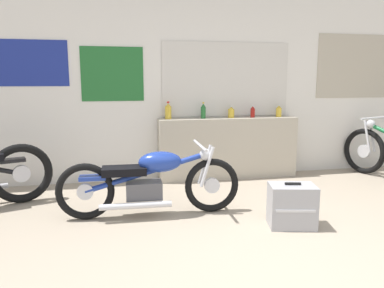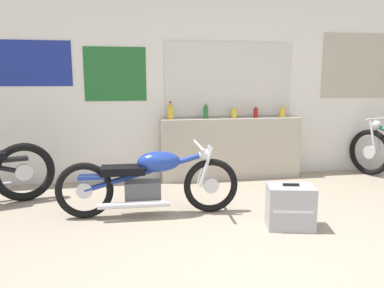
{
  "view_description": "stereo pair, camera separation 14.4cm",
  "coord_description": "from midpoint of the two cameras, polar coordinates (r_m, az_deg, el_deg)",
  "views": [
    {
      "loc": [
        -1.1,
        -2.28,
        1.43
      ],
      "look_at": [
        -0.21,
        1.9,
        0.7
      ],
      "focal_mm": 35.0,
      "sensor_mm": 36.0,
      "label": 1
    },
    {
      "loc": [
        -0.96,
        -2.31,
        1.43
      ],
      "look_at": [
        -0.21,
        1.9,
        0.7
      ],
      "focal_mm": 35.0,
      "sensor_mm": 36.0,
      "label": 2
    }
  ],
  "objects": [
    {
      "name": "bottle_right_center",
      "position": [
        5.55,
        10.43,
        4.79
      ],
      "size": [
        0.06,
        0.06,
        0.18
      ],
      "color": "maroon",
      "rests_on": "sill_counter"
    },
    {
      "name": "sill_counter",
      "position": [
        5.51,
        6.71,
        -0.66
      ],
      "size": [
        2.05,
        0.28,
        0.89
      ],
      "color": "#B7AD99",
      "rests_on": "ground_plane"
    },
    {
      "name": "bottle_rightmost",
      "position": [
        5.72,
        14.31,
        4.8
      ],
      "size": [
        0.08,
        0.08,
        0.18
      ],
      "color": "gold",
      "rests_on": "sill_counter"
    },
    {
      "name": "bottle_center",
      "position": [
        5.47,
        7.17,
        4.77
      ],
      "size": [
        0.09,
        0.09,
        0.17
      ],
      "color": "gold",
      "rests_on": "sill_counter"
    },
    {
      "name": "hard_case_silver",
      "position": [
        3.84,
        15.77,
        -9.19
      ],
      "size": [
        0.5,
        0.4,
        0.45
      ],
      "color": "#9E9EA3",
      "rests_on": "ground_plane"
    },
    {
      "name": "ground_plane",
      "position": [
        2.9,
        13.05,
        -20.16
      ],
      "size": [
        24.0,
        24.0,
        0.0
      ],
      "primitive_type": "plane",
      "color": "gray"
    },
    {
      "name": "wall_back",
      "position": [
        5.47,
        1.1,
        9.43
      ],
      "size": [
        10.0,
        0.07,
        2.8
      ],
      "color": "silver",
      "rests_on": "ground_plane"
    },
    {
      "name": "bottle_left_center",
      "position": [
        5.35,
        2.89,
        5.0
      ],
      "size": [
        0.07,
        0.07,
        0.23
      ],
      "color": "#23662D",
      "rests_on": "sill_counter"
    },
    {
      "name": "bottle_leftmost",
      "position": [
        5.28,
        -2.5,
        5.01
      ],
      "size": [
        0.09,
        0.09,
        0.25
      ],
      "color": "gold",
      "rests_on": "sill_counter"
    },
    {
      "name": "motorcycle_blue",
      "position": [
        4.0,
        -5.55,
        -5.49
      ],
      "size": [
        1.94,
        0.64,
        0.76
      ],
      "color": "black",
      "rests_on": "ground_plane"
    }
  ]
}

